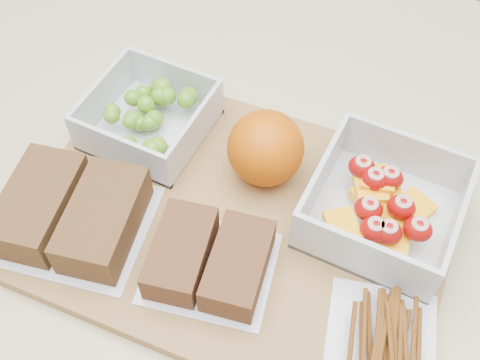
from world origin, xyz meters
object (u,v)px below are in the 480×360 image
(cutting_board, at_px, (236,222))
(orange, at_px, (266,148))
(fruit_container, at_px, (383,207))
(pretzel_bag, at_px, (383,341))
(sandwich_bag_left, at_px, (71,213))
(sandwich_bag_center, at_px, (209,260))
(grape_container, at_px, (151,116))

(cutting_board, relative_size, orange, 5.30)
(cutting_board, xyz_separation_m, fruit_container, (0.13, 0.06, 0.03))
(orange, xyz_separation_m, pretzel_bag, (0.17, -0.13, -0.03))
(sandwich_bag_left, distance_m, sandwich_bag_center, 0.14)
(cutting_board, distance_m, orange, 0.08)
(fruit_container, bearing_deg, grape_container, 179.61)
(cutting_board, bearing_deg, sandwich_bag_left, -154.47)
(grape_container, xyz_separation_m, sandwich_bag_left, (-0.00, -0.14, -0.00))
(fruit_container, bearing_deg, cutting_board, -154.57)
(fruit_container, bearing_deg, sandwich_bag_left, -152.58)
(fruit_container, distance_m, pretzel_bag, 0.13)
(grape_container, bearing_deg, cutting_board, -24.95)
(fruit_container, xyz_separation_m, sandwich_bag_center, (-0.13, -0.12, -0.00))
(grape_container, bearing_deg, pretzel_bag, -22.24)
(pretzel_bag, bearing_deg, fruit_container, 109.38)
(grape_container, distance_m, sandwich_bag_center, 0.19)
(grape_container, height_order, fruit_container, fruit_container)
(cutting_board, bearing_deg, orange, 85.62)
(cutting_board, height_order, pretzel_bag, pretzel_bag)
(sandwich_bag_center, bearing_deg, pretzel_bag, -0.33)
(grape_container, height_order, sandwich_bag_center, grape_container)
(pretzel_bag, bearing_deg, grape_container, 157.76)
(sandwich_bag_left, height_order, sandwich_bag_center, sandwich_bag_left)
(cutting_board, distance_m, grape_container, 0.15)
(fruit_container, height_order, sandwich_bag_left, fruit_container)
(sandwich_bag_left, bearing_deg, cutting_board, 29.20)
(cutting_board, xyz_separation_m, grape_container, (-0.14, 0.06, 0.03))
(cutting_board, relative_size, pretzel_bag, 3.08)
(cutting_board, distance_m, pretzel_bag, 0.19)
(cutting_board, bearing_deg, sandwich_bag_center, -90.60)
(fruit_container, relative_size, sandwich_bag_center, 1.00)
(grape_container, xyz_separation_m, fruit_container, (0.27, -0.00, 0.00))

